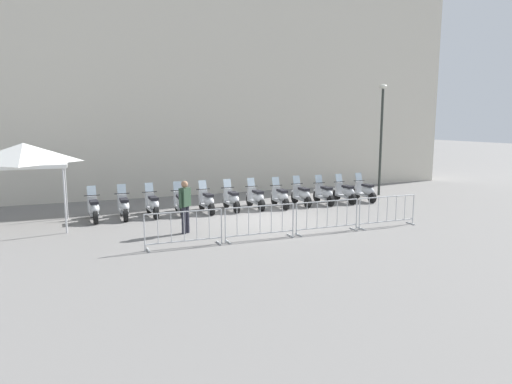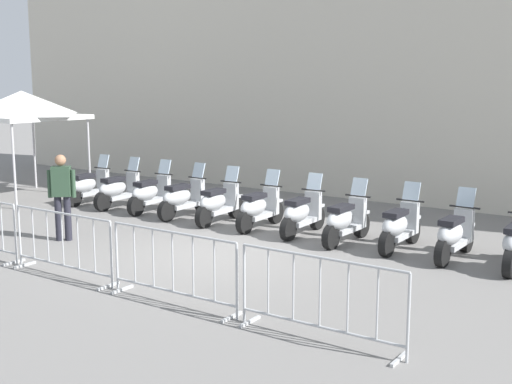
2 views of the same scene
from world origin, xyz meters
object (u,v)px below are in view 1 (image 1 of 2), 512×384
(motorcycle_1, at_px, (124,207))
(motorcycle_8, at_px, (302,195))
(motorcycle_9, at_px, (324,194))
(motorcycle_5, at_px, (232,200))
(motorcycle_10, at_px, (345,193))
(barrier_segment_3, at_px, (387,212))
(motorcycle_4, at_px, (207,201))
(street_lamp, at_px, (381,128))
(motorcycle_3, at_px, (180,203))
(motorcycle_6, at_px, (256,198))
(barrier_segment_0, at_px, (184,229))
(motorcycle_11, at_px, (365,191))
(barrier_segment_1, at_px, (260,223))
(officer_near_row_end, at_px, (185,204))
(barrier_segment_2, at_px, (327,217))
(motorcycle_2, at_px, (153,205))
(motorcycle_7, at_px, (281,197))
(canopy_tent, at_px, (24,155))
(motorcycle_0, at_px, (94,209))

(motorcycle_1, bearing_deg, motorcycle_8, -0.17)
(motorcycle_9, bearing_deg, motorcycle_5, 178.55)
(motorcycle_10, xyz_separation_m, barrier_segment_3, (-1.25, -4.57, 0.07))
(motorcycle_4, relative_size, street_lamp, 0.32)
(motorcycle_3, height_order, motorcycle_9, same)
(motorcycle_6, bearing_deg, barrier_segment_0, -131.34)
(motorcycle_11, bearing_deg, motorcycle_6, 178.81)
(motorcycle_1, bearing_deg, barrier_segment_1, -52.39)
(barrier_segment_3, distance_m, officer_near_row_end, 6.93)
(motorcycle_6, xyz_separation_m, barrier_segment_2, (0.64, -4.69, 0.07))
(motorcycle_6, height_order, officer_near_row_end, officer_near_row_end)
(motorcycle_2, relative_size, street_lamp, 0.32)
(motorcycle_6, bearing_deg, barrier_segment_3, -57.24)
(motorcycle_8, height_order, barrier_segment_1, motorcycle_8)
(barrier_segment_1, bearing_deg, motorcycle_2, 118.29)
(motorcycle_5, bearing_deg, motorcycle_2, 179.50)
(barrier_segment_2, distance_m, barrier_segment_3, 2.38)
(motorcycle_7, relative_size, street_lamp, 0.32)
(motorcycle_3, height_order, motorcycle_11, same)
(motorcycle_3, bearing_deg, motorcycle_10, -0.93)
(motorcycle_6, bearing_deg, motorcycle_4, -178.72)
(officer_near_row_end, bearing_deg, street_lamp, 21.20)
(motorcycle_10, bearing_deg, officer_near_row_end, -159.75)
(motorcycle_3, distance_m, motorcycle_11, 8.54)
(motorcycle_2, bearing_deg, canopy_tent, -174.49)
(motorcycle_8, relative_size, barrier_segment_2, 0.75)
(motorcycle_0, bearing_deg, motorcycle_1, 1.67)
(motorcycle_7, xyz_separation_m, street_lamp, (5.92, 1.21, 2.82))
(motorcycle_11, relative_size, barrier_segment_3, 0.75)
(motorcycle_0, distance_m, canopy_tent, 2.97)
(motorcycle_8, relative_size, street_lamp, 0.32)
(barrier_segment_0, bearing_deg, motorcycle_3, 79.05)
(motorcycle_0, height_order, motorcycle_10, same)
(motorcycle_2, bearing_deg, barrier_segment_0, -88.10)
(motorcycle_3, relative_size, motorcycle_4, 1.00)
(motorcycle_5, bearing_deg, officer_near_row_end, -130.70)
(motorcycle_9, bearing_deg, motorcycle_1, 179.27)
(motorcycle_5, xyz_separation_m, barrier_segment_3, (4.09, -4.69, 0.07))
(canopy_tent, bearing_deg, motorcycle_8, 1.94)
(barrier_segment_0, relative_size, officer_near_row_end, 1.33)
(barrier_segment_0, distance_m, barrier_segment_2, 4.75)
(motorcycle_2, height_order, motorcycle_4, same)
(motorcycle_0, bearing_deg, motorcycle_6, 0.29)
(motorcycle_9, distance_m, officer_near_row_end, 7.53)
(motorcycle_9, bearing_deg, motorcycle_8, 175.31)
(motorcycle_10, bearing_deg, motorcycle_2, 178.99)
(motorcycle_6, xyz_separation_m, motorcycle_7, (1.06, -0.13, 0.00))
(officer_near_row_end, bearing_deg, motorcycle_6, 39.62)
(motorcycle_11, xyz_separation_m, barrier_segment_3, (-2.32, -4.58, 0.07))
(barrier_segment_3, bearing_deg, motorcycle_6, 122.76)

